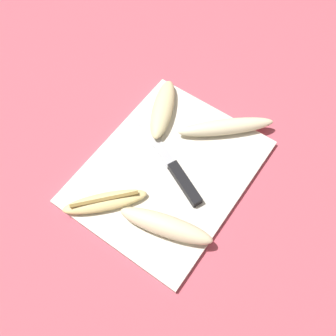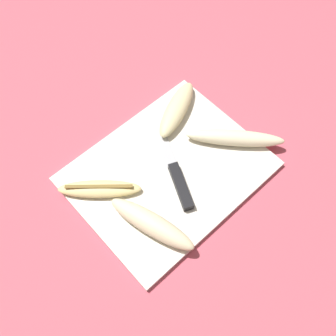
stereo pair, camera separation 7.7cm
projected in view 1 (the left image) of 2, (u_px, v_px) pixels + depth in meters
name	position (u px, v px, depth m)	size (l,w,h in m)	color
ground_plane	(168.00, 173.00, 0.79)	(4.00, 4.00, 0.00)	#C65160
cutting_board	(168.00, 172.00, 0.79)	(0.37, 0.29, 0.01)	silver
knife	(179.00, 175.00, 0.77)	(0.11, 0.21, 0.02)	black
banana_pale_long	(166.00, 226.00, 0.71)	(0.09, 0.18, 0.04)	beige
banana_golden_short	(105.00, 202.00, 0.74)	(0.14, 0.13, 0.02)	#EDD689
banana_bright_far	(226.00, 127.00, 0.81)	(0.16, 0.17, 0.03)	beige
banana_soft_right	(163.00, 109.00, 0.83)	(0.16, 0.10, 0.03)	beige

